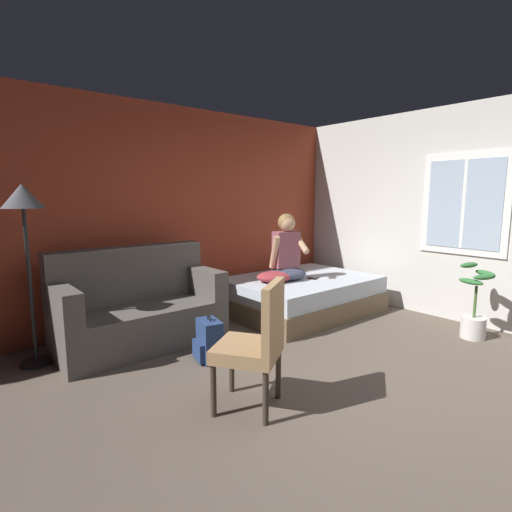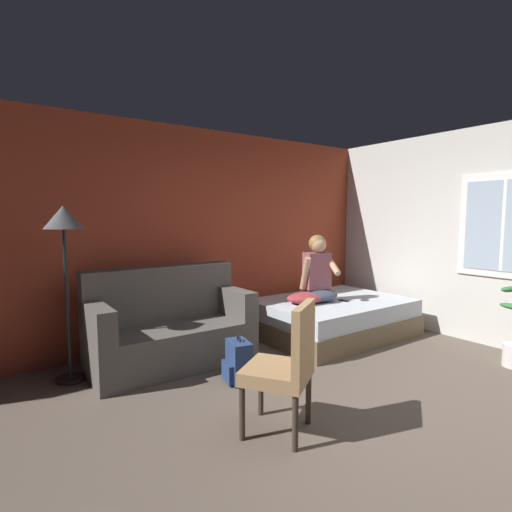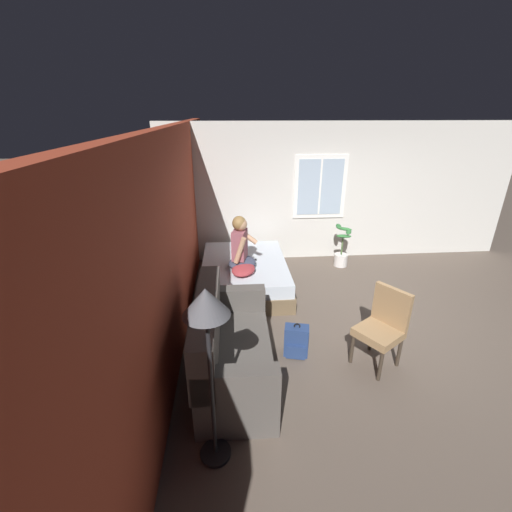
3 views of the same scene
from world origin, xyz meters
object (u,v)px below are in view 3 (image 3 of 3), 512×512
(throw_pillow, at_px, (243,269))
(floor_lamp, at_px, (207,321))
(side_chair, at_px, (383,325))
(cell_phone, at_px, (253,260))
(couch, at_px, (229,349))
(backpack, at_px, (296,341))
(person_seated, at_px, (241,247))
(bed, at_px, (244,274))
(potted_plant, at_px, (341,252))

(throw_pillow, relative_size, floor_lamp, 0.28)
(side_chair, xyz_separation_m, cell_phone, (2.15, 1.39, -0.05))
(couch, height_order, cell_phone, couch)
(cell_phone, bearing_deg, side_chair, 32.90)
(couch, bearing_deg, backpack, -68.21)
(side_chair, height_order, person_seated, person_seated)
(backpack, bearing_deg, bed, 16.61)
(couch, relative_size, potted_plant, 2.01)
(side_chair, distance_m, throw_pillow, 2.27)
(person_seated, bearing_deg, floor_lamp, 173.15)
(floor_lamp, bearing_deg, potted_plant, -31.13)
(backpack, relative_size, floor_lamp, 0.27)
(bed, bearing_deg, throw_pillow, 175.88)
(person_seated, distance_m, potted_plant, 2.30)
(side_chair, distance_m, cell_phone, 2.57)
(side_chair, bearing_deg, floor_lamp, 119.27)
(couch, bearing_deg, potted_plant, -37.18)
(couch, bearing_deg, cell_phone, -10.72)
(couch, xyz_separation_m, cell_phone, (2.28, -0.43, 0.09))
(couch, relative_size, cell_phone, 11.87)
(backpack, bearing_deg, floor_lamp, 143.31)
(throw_pillow, bearing_deg, side_chair, -136.05)
(person_seated, xyz_separation_m, backpack, (-1.66, -0.62, -0.64))
(throw_pillow, distance_m, cell_phone, 0.55)
(person_seated, height_order, cell_phone, person_seated)
(person_seated, xyz_separation_m, potted_plant, (0.96, -2.02, -0.53))
(cell_phone, bearing_deg, backpack, 12.08)
(cell_phone, relative_size, potted_plant, 0.17)
(backpack, bearing_deg, side_chair, -102.44)
(couch, height_order, backpack, couch)
(bed, relative_size, cell_phone, 13.86)
(floor_lamp, bearing_deg, throw_pillow, -7.95)
(person_seated, xyz_separation_m, floor_lamp, (-2.97, 0.36, 0.59))
(floor_lamp, relative_size, potted_plant, 2.00)
(couch, height_order, person_seated, person_seated)
(bed, xyz_separation_m, side_chair, (-2.10, -1.54, 0.30))
(person_seated, height_order, throw_pillow, person_seated)
(backpack, xyz_separation_m, cell_phone, (1.94, 0.41, 0.29))
(couch, xyz_separation_m, potted_plant, (2.96, -2.24, -0.09))
(throw_pillow, distance_m, potted_plant, 2.34)
(couch, bearing_deg, throw_pillow, -8.08)
(bed, bearing_deg, potted_plant, -69.56)
(throw_pillow, distance_m, floor_lamp, 2.89)
(bed, xyz_separation_m, backpack, (-1.89, -0.56, -0.04))
(side_chair, relative_size, backpack, 2.14)
(backpack, bearing_deg, couch, 111.79)
(side_chair, distance_m, potted_plant, 2.87)
(bed, xyz_separation_m, throw_pillow, (-0.47, 0.03, 0.31))
(bed, height_order, cell_phone, cell_phone)
(cell_phone, relative_size, floor_lamp, 0.08)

